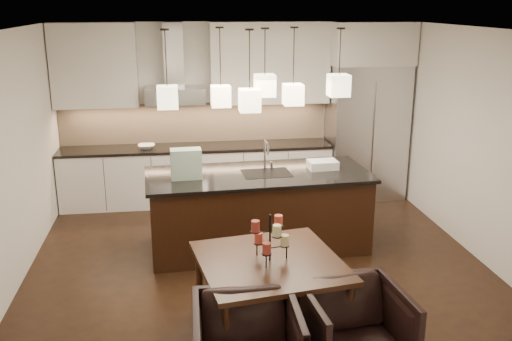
{
  "coord_description": "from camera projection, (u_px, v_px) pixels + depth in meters",
  "views": [
    {
      "loc": [
        -0.91,
        -6.27,
        3.09
      ],
      "look_at": [
        0.0,
        0.2,
        1.15
      ],
      "focal_mm": 40.0,
      "sensor_mm": 36.0,
      "label": 1
    }
  ],
  "objects": [
    {
      "name": "floor",
      "position": [
        258.0,
        266.0,
        6.96
      ],
      "size": [
        5.5,
        5.5,
        0.02
      ],
      "primitive_type": "cube",
      "color": "black",
      "rests_on": "ground"
    },
    {
      "name": "ceiling",
      "position": [
        259.0,
        29.0,
        6.15
      ],
      "size": [
        5.5,
        5.5,
        0.02
      ],
      "primitive_type": "cube",
      "color": "white",
      "rests_on": "wall_back"
    },
    {
      "name": "wall_back",
      "position": [
        234.0,
        111.0,
        9.17
      ],
      "size": [
        5.5,
        0.02,
        2.8
      ],
      "primitive_type": "cube",
      "color": "silver",
      "rests_on": "ground"
    },
    {
      "name": "wall_front",
      "position": [
        316.0,
        256.0,
        3.94
      ],
      "size": [
        5.5,
        0.02,
        2.8
      ],
      "primitive_type": "cube",
      "color": "silver",
      "rests_on": "ground"
    },
    {
      "name": "wall_left",
      "position": [
        7.0,
        164.0,
        6.18
      ],
      "size": [
        0.02,
        5.5,
        2.8
      ],
      "primitive_type": "cube",
      "color": "silver",
      "rests_on": "ground"
    },
    {
      "name": "wall_right",
      "position": [
        483.0,
        146.0,
        6.93
      ],
      "size": [
        0.02,
        5.5,
        2.8
      ],
      "primitive_type": "cube",
      "color": "silver",
      "rests_on": "ground"
    },
    {
      "name": "refrigerator",
      "position": [
        366.0,
        132.0,
        9.19
      ],
      "size": [
        1.2,
        0.72,
        2.15
      ],
      "primitive_type": "cube",
      "color": "#B7B7BA",
      "rests_on": "floor"
    },
    {
      "name": "fridge_panel",
      "position": [
        371.0,
        43.0,
        8.79
      ],
      "size": [
        1.26,
        0.72,
        0.65
      ],
      "primitive_type": "cube",
      "color": "silver",
      "rests_on": "refrigerator"
    },
    {
      "name": "lower_cabinets",
      "position": [
        197.0,
        175.0,
        9.05
      ],
      "size": [
        4.21,
        0.62,
        0.88
      ],
      "primitive_type": "cube",
      "color": "silver",
      "rests_on": "floor"
    },
    {
      "name": "countertop",
      "position": [
        197.0,
        147.0,
        8.92
      ],
      "size": [
        4.21,
        0.66,
        0.04
      ],
      "primitive_type": "cube",
      "color": "black",
      "rests_on": "lower_cabinets"
    },
    {
      "name": "backsplash",
      "position": [
        195.0,
        122.0,
        9.11
      ],
      "size": [
        4.21,
        0.02,
        0.63
      ],
      "primitive_type": "cube",
      "color": "tan",
      "rests_on": "countertop"
    },
    {
      "name": "upper_cab_left",
      "position": [
        94.0,
        66.0,
        8.49
      ],
      "size": [
        1.25,
        0.35,
        1.25
      ],
      "primitive_type": "cube",
      "color": "silver",
      "rests_on": "wall_back"
    },
    {
      "name": "upper_cab_right",
      "position": [
        270.0,
        63.0,
        8.85
      ],
      "size": [
        1.85,
        0.35,
        1.25
      ],
      "primitive_type": "cube",
      "color": "silver",
      "rests_on": "wall_back"
    },
    {
      "name": "hood_canopy",
      "position": [
        175.0,
        95.0,
        8.69
      ],
      "size": [
        0.9,
        0.52,
        0.24
      ],
      "primitive_type": "cube",
      "color": "#B7B7BA",
      "rests_on": "wall_back"
    },
    {
      "name": "hood_chimney",
      "position": [
        174.0,
        55.0,
        8.63
      ],
      "size": [
        0.3,
        0.28,
        0.96
      ],
      "primitive_type": "cube",
      "color": "#B7B7BA",
      "rests_on": "hood_canopy"
    },
    {
      "name": "fruit_bowl",
      "position": [
        146.0,
        147.0,
        8.75
      ],
      "size": [
        0.26,
        0.26,
        0.06
      ],
      "primitive_type": "imported",
      "rotation": [
        0.0,
        0.0,
        -0.01
      ],
      "color": "silver",
      "rests_on": "countertop"
    },
    {
      "name": "island_body",
      "position": [
        258.0,
        212.0,
        7.36
      ],
      "size": [
        2.78,
        1.23,
        0.96
      ],
      "primitive_type": "cube",
      "rotation": [
        0.0,
        0.0,
        0.05
      ],
      "color": "black",
      "rests_on": "floor"
    },
    {
      "name": "island_top",
      "position": [
        258.0,
        175.0,
        7.21
      ],
      "size": [
        2.88,
        1.32,
        0.04
      ],
      "primitive_type": "cube",
      "rotation": [
        0.0,
        0.0,
        0.05
      ],
      "color": "black",
      "rests_on": "island_body"
    },
    {
      "name": "faucet",
      "position": [
        265.0,
        155.0,
        7.27
      ],
      "size": [
        0.12,
        0.27,
        0.42
      ],
      "primitive_type": null,
      "rotation": [
        0.0,
        0.0,
        0.05
      ],
      "color": "silver",
      "rests_on": "island_top"
    },
    {
      "name": "tote_bag",
      "position": [
        186.0,
        164.0,
        6.95
      ],
      "size": [
        0.38,
        0.22,
        0.37
      ],
      "primitive_type": "cube",
      "rotation": [
        0.0,
        0.0,
        0.05
      ],
      "color": "#2A6A3C",
      "rests_on": "island_top"
    },
    {
      "name": "food_container",
      "position": [
        323.0,
        165.0,
        7.39
      ],
      "size": [
        0.38,
        0.28,
        0.11
      ],
      "primitive_type": "cube",
      "rotation": [
        0.0,
        0.0,
        0.05
      ],
      "color": "silver",
      "rests_on": "island_top"
    },
    {
      "name": "dining_table",
      "position": [
        270.0,
        297.0,
        5.42
      ],
      "size": [
        1.47,
        1.47,
        0.77
      ],
      "primitive_type": null,
      "rotation": [
        0.0,
        0.0,
        0.15
      ],
      "color": "black",
      "rests_on": "floor"
    },
    {
      "name": "candelabra",
      "position": [
        270.0,
        238.0,
        5.25
      ],
      "size": [
        0.42,
        0.42,
        0.45
      ],
      "primitive_type": null,
      "rotation": [
        0.0,
        0.0,
        0.15
      ],
      "color": "black",
      "rests_on": "dining_table"
    },
    {
      "name": "candle_a",
      "position": [
        285.0,
        240.0,
        5.3
      ],
      "size": [
        0.09,
        0.09,
        0.1
      ],
      "primitive_type": "cylinder",
      "rotation": [
        0.0,
        0.0,
        0.15
      ],
      "color": "beige",
      "rests_on": "candelabra"
    },
    {
      "name": "candle_b",
      "position": [
        259.0,
        238.0,
        5.36
      ],
      "size": [
        0.09,
        0.09,
        0.1
      ],
      "primitive_type": "cylinder",
      "rotation": [
        0.0,
        0.0,
        0.15
      ],
      "color": "#CD4835",
      "rests_on": "candelabra"
    },
    {
      "name": "candle_c",
      "position": [
        267.0,
        248.0,
        5.13
      ],
      "size": [
        0.09,
        0.09,
        0.1
      ],
      "primitive_type": "cylinder",
      "rotation": [
        0.0,
        0.0,
        0.15
      ],
      "color": "maroon",
      "rests_on": "candelabra"
    },
    {
      "name": "candle_d",
      "position": [
        279.0,
        220.0,
        5.33
      ],
      "size": [
        0.09,
        0.09,
        0.1
      ],
      "primitive_type": "cylinder",
      "rotation": [
        0.0,
        0.0,
        0.15
      ],
      "color": "#CD4835",
      "rests_on": "candelabra"
    },
    {
      "name": "candle_e",
      "position": [
        255.0,
        226.0,
        5.2
      ],
      "size": [
        0.09,
        0.09,
        0.1
      ],
      "primitive_type": "cylinder",
      "rotation": [
        0.0,
        0.0,
        0.15
      ],
      "color": "maroon",
      "rests_on": "candelabra"
    },
    {
      "name": "candle_f",
      "position": [
        277.0,
        231.0,
        5.1
      ],
      "size": [
        0.09,
        0.09,
        0.1
      ],
      "primitive_type": "cylinder",
      "rotation": [
        0.0,
        0.0,
        0.15
      ],
      "color": "beige",
      "rests_on": "candelabra"
    },
    {
      "name": "armchair_right",
      "position": [
        355.0,
        331.0,
        4.86
      ],
      "size": [
        0.91,
        0.93,
        0.78
      ],
      "primitive_type": "imported",
      "rotation": [
        0.0,
        0.0,
        0.09
      ],
      "color": "black",
      "rests_on": "floor"
    },
    {
      "name": "pendant_a",
      "position": [
        168.0,
        97.0,
        6.61
      ],
      "size": [
        0.24,
        0.24,
        0.26
      ],
      "primitive_type": "cube",
      "color": "#FFEFC3",
      "rests_on": "ceiling"
    },
    {
      "name": "pendant_b",
      "position": [
        221.0,
        96.0,
        7.14
      ],
      "size": [
        0.24,
        0.24,
        0.26
      ],
      "primitive_type": "cube",
      "color": "#FFEFC3",
      "rests_on": "ceiling"
    },
    {
      "name": "pendant_c",
      "position": [
        265.0,
        85.0,
        6.85
      ],
      "size": [
        0.24,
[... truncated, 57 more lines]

